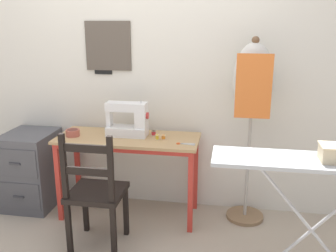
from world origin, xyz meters
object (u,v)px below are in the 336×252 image
(fabric_bowl, at_px, (73,133))
(filing_cabinet, at_px, (32,169))
(thread_spool_far_edge, at_px, (163,137))
(thread_spool_mid_table, at_px, (157,137))
(ironing_board, at_px, (319,168))
(thread_spool_near_machine, at_px, (154,133))
(sewing_machine, at_px, (129,120))
(wooden_chair, at_px, (96,193))
(dress_form, at_px, (252,91))
(scissors, at_px, (183,144))

(fabric_bowl, xyz_separation_m, filing_cabinet, (-0.46, 0.08, -0.40))
(fabric_bowl, relative_size, thread_spool_far_edge, 3.03)
(thread_spool_far_edge, bearing_deg, thread_spool_mid_table, -159.20)
(fabric_bowl, bearing_deg, filing_cabinet, 170.73)
(filing_cabinet, xyz_separation_m, ironing_board, (2.30, -0.80, 0.50))
(thread_spool_near_machine, height_order, thread_spool_mid_table, thread_spool_mid_table)
(thread_spool_far_edge, bearing_deg, thread_spool_near_machine, 137.20)
(thread_spool_far_edge, bearing_deg, ironing_board, -35.71)
(thread_spool_mid_table, height_order, filing_cabinet, thread_spool_mid_table)
(sewing_machine, height_order, ironing_board, sewing_machine)
(thread_spool_mid_table, bearing_deg, filing_cabinet, 177.41)
(wooden_chair, bearing_deg, thread_spool_near_machine, 62.75)
(dress_form, bearing_deg, ironing_board, -67.76)
(fabric_bowl, xyz_separation_m, thread_spool_far_edge, (0.78, 0.04, -0.01))
(thread_spool_near_machine, bearing_deg, thread_spool_far_edge, -42.80)
(thread_spool_mid_table, distance_m, ironing_board, 1.34)
(dress_form, bearing_deg, scissors, -158.72)
(thread_spool_near_machine, xyz_separation_m, filing_cabinet, (-1.14, -0.06, -0.39))
(fabric_bowl, bearing_deg, thread_spool_near_machine, 11.39)
(wooden_chair, bearing_deg, ironing_board, -9.60)
(fabric_bowl, bearing_deg, dress_form, 5.75)
(scissors, bearing_deg, ironing_board, -36.97)
(wooden_chair, xyz_separation_m, filing_cabinet, (-0.82, 0.55, -0.09))
(thread_spool_mid_table, height_order, dress_form, dress_form)
(thread_spool_near_machine, height_order, dress_form, dress_form)
(fabric_bowl, xyz_separation_m, thread_spool_mid_table, (0.73, 0.02, -0.01))
(sewing_machine, relative_size, wooden_chair, 0.38)
(thread_spool_near_machine, distance_m, wooden_chair, 0.75)
(dress_form, distance_m, ironing_board, 0.98)
(sewing_machine, distance_m, scissors, 0.52)
(thread_spool_near_machine, relative_size, dress_form, 0.03)
(filing_cabinet, bearing_deg, sewing_machine, 0.70)
(ironing_board, bearing_deg, filing_cabinet, 160.88)
(thread_spool_near_machine, bearing_deg, ironing_board, -36.40)
(scissors, xyz_separation_m, filing_cabinet, (-1.41, 0.13, -0.37))
(scissors, distance_m, dress_form, 0.70)
(scissors, bearing_deg, sewing_machine, 163.30)
(fabric_bowl, distance_m, filing_cabinet, 0.62)
(fabric_bowl, distance_m, thread_spool_far_edge, 0.78)
(wooden_chair, relative_size, filing_cabinet, 1.34)
(thread_spool_mid_table, bearing_deg, scissors, -19.07)
(thread_spool_near_machine, relative_size, thread_spool_far_edge, 1.13)
(scissors, distance_m, thread_spool_far_edge, 0.20)
(wooden_chair, bearing_deg, sewing_machine, 78.35)
(thread_spool_far_edge, bearing_deg, dress_form, 8.82)
(fabric_bowl, distance_m, ironing_board, 1.98)
(thread_spool_near_machine, relative_size, thread_spool_mid_table, 1.05)
(sewing_machine, xyz_separation_m, filing_cabinet, (-0.94, -0.01, -0.51))
(sewing_machine, relative_size, fabric_bowl, 3.06)
(fabric_bowl, distance_m, scissors, 0.96)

